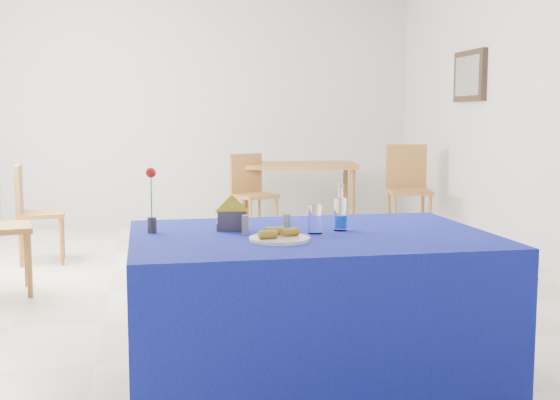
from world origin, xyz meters
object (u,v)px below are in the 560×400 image
(water_bottle, at_px, (340,215))
(chair_bg_right, at_px, (408,183))
(blue_table, at_px, (310,315))
(oak_table, at_px, (297,170))
(plate, at_px, (280,239))
(chair_win_b, at_px, (31,206))
(chair_bg_left, at_px, (251,188))

(water_bottle, relative_size, chair_bg_right, 0.22)
(blue_table, distance_m, oak_table, 4.96)
(plate, distance_m, blue_table, 0.46)
(water_bottle, distance_m, oak_table, 4.88)
(plate, height_order, chair_win_b, chair_win_b)
(water_bottle, distance_m, chair_bg_right, 4.52)
(plate, xyz_separation_m, blue_table, (0.17, 0.17, -0.39))
(water_bottle, xyz_separation_m, chair_bg_right, (1.93, 4.08, -0.26))
(oak_table, bearing_deg, chair_bg_right, -33.83)
(water_bottle, xyz_separation_m, chair_bg_left, (0.26, 4.42, -0.32))
(chair_bg_left, bearing_deg, chair_win_b, -176.25)
(chair_bg_right, xyz_separation_m, chair_win_b, (-3.78, -0.78, -0.07))
(plate, bearing_deg, chair_win_b, 113.51)
(blue_table, xyz_separation_m, oak_table, (1.01, 4.85, 0.30))
(oak_table, xyz_separation_m, chair_bg_right, (1.07, -0.72, -0.11))
(plate, bearing_deg, blue_table, 44.06)
(plate, bearing_deg, chair_bg_left, 82.84)
(chair_bg_left, xyz_separation_m, chair_win_b, (-2.11, -1.12, -0.01))
(blue_table, height_order, water_bottle, water_bottle)
(plate, xyz_separation_m, water_bottle, (0.33, 0.22, 0.06))
(chair_bg_right, bearing_deg, chair_bg_left, 179.08)
(plate, height_order, blue_table, plate)
(chair_bg_right, relative_size, chair_win_b, 1.13)
(blue_table, bearing_deg, water_bottle, 17.79)
(oak_table, xyz_separation_m, chair_win_b, (-2.71, -1.50, -0.17))
(chair_bg_right, bearing_deg, oak_table, 156.66)
(blue_table, bearing_deg, chair_bg_right, 63.27)
(chair_bg_right, bearing_deg, water_bottle, -104.79)
(water_bottle, relative_size, oak_table, 0.15)
(chair_win_b, bearing_deg, plate, -161.04)
(chair_bg_right, bearing_deg, chair_win_b, -157.80)
(oak_table, bearing_deg, blue_table, -101.74)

